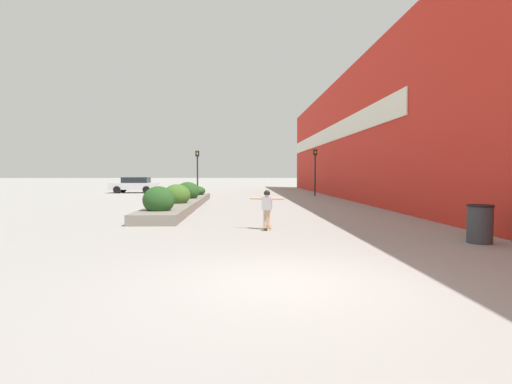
{
  "coord_description": "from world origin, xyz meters",
  "views": [
    {
      "loc": [
        -0.7,
        -6.32,
        1.75
      ],
      "look_at": [
        0.06,
        13.01,
        0.85
      ],
      "focal_mm": 28.0,
      "sensor_mm": 36.0,
      "label": 1
    }
  ],
  "objects": [
    {
      "name": "skateboarder",
      "position": [
        0.12,
        6.0,
        0.78
      ],
      "size": [
        1.04,
        0.37,
        1.14
      ],
      "rotation": [
        0.0,
        0.0,
        -0.29
      ],
      "color": "tan",
      "rests_on": "skateboard"
    },
    {
      "name": "car_leftmost",
      "position": [
        -10.21,
        29.97,
        0.75
      ],
      "size": [
        4.12,
        1.99,
        1.41
      ],
      "rotation": [
        0.0,
        0.0,
        1.57
      ],
      "color": "#BCBCC1",
      "rests_on": "ground_plane"
    },
    {
      "name": "car_center_left",
      "position": [
        11.92,
        29.72,
        0.77
      ],
      "size": [
        3.94,
        1.9,
        1.47
      ],
      "rotation": [
        0.0,
        0.0,
        -1.57
      ],
      "color": "maroon",
      "rests_on": "ground_plane"
    },
    {
      "name": "ground_plane",
      "position": [
        0.0,
        0.0,
        0.0
      ],
      "size": [
        300.0,
        300.0,
        0.0
      ],
      "primitive_type": "plane",
      "color": "gray"
    },
    {
      "name": "building_wall_right",
      "position": [
        6.64,
        18.9,
        4.3
      ],
      "size": [
        0.67,
        48.68,
        8.58
      ],
      "color": "red",
      "rests_on": "ground_plane"
    },
    {
      "name": "traffic_light_right",
      "position": [
        5.11,
        24.49,
        2.45
      ],
      "size": [
        0.28,
        0.3,
        3.62
      ],
      "color": "black",
      "rests_on": "ground_plane"
    },
    {
      "name": "planter_box",
      "position": [
        -3.68,
        14.36,
        0.39
      ],
      "size": [
        1.69,
        14.91,
        1.28
      ],
      "color": "slate",
      "rests_on": "ground_plane"
    },
    {
      "name": "skateboard",
      "position": [
        0.12,
        6.0,
        0.07
      ],
      "size": [
        0.34,
        0.59,
        0.09
      ],
      "rotation": [
        0.0,
        0.0,
        -0.29
      ],
      "color": "olive",
      "rests_on": "ground_plane"
    },
    {
      "name": "trash_bin",
      "position": [
        5.31,
        3.41,
        0.49
      ],
      "size": [
        0.63,
        0.63,
        0.97
      ],
      "color": "#38383D",
      "rests_on": "ground_plane"
    },
    {
      "name": "traffic_light_left",
      "position": [
        -4.03,
        24.8,
        2.39
      ],
      "size": [
        0.28,
        0.3,
        3.51
      ],
      "color": "black",
      "rests_on": "ground_plane"
    }
  ]
}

